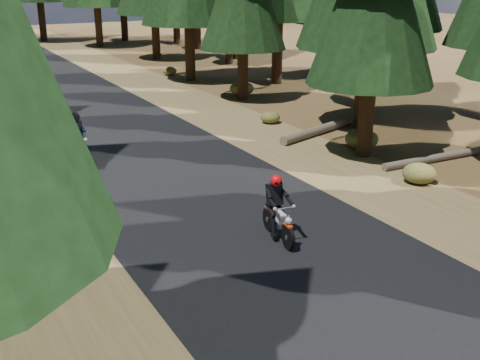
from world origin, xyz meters
The scene contains 9 objects.
ground centered at (0.00, 0.00, 0.00)m, with size 120.00×120.00×0.00m, color #4A351A.
road centered at (0.00, 5.00, 0.01)m, with size 6.00×100.00×0.01m, color black.
shoulder_l centered at (-4.60, 5.00, 0.00)m, with size 3.20×100.00×0.01m, color brown.
shoulder_r centered at (4.60, 5.00, 0.00)m, with size 3.20×100.00×0.01m, color brown.
log_near centered at (7.03, 7.54, 0.16)m, with size 0.32×0.32×5.52m, color #4C4233.
log_far centered at (7.56, 2.92, 0.12)m, with size 0.24×0.24×4.01m, color #4C4233.
understory_shrubs centered at (1.32, 7.20, 0.29)m, with size 15.47×30.52×0.68m.
rider_lead centered at (0.35, 0.44, 0.48)m, with size 0.71×1.65×1.42m.
rider_follow centered at (-2.20, 7.27, 0.56)m, with size 1.02×1.96×1.68m.
Camera 1 is at (-6.03, -9.60, 5.49)m, focal length 45.00 mm.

